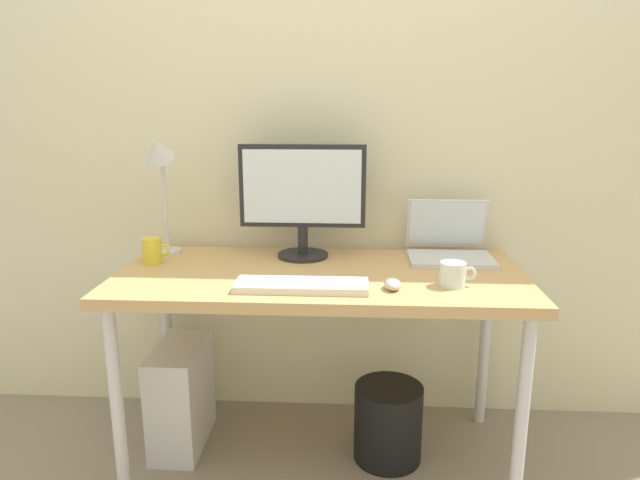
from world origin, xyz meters
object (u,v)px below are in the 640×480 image
(keyboard, at_px, (302,286))
(glass_cup, at_px, (453,274))
(laptop, at_px, (449,244))
(desk_lamp, at_px, (160,169))
(desk, at_px, (320,289))
(computer_tower, at_px, (181,395))
(coffee_mug, at_px, (153,251))
(monitor, at_px, (302,195))
(mouse, at_px, (393,284))
(wastebasket, at_px, (388,422))

(keyboard, distance_m, glass_cup, 0.51)
(laptop, distance_m, keyboard, 0.69)
(laptop, relative_size, desk_lamp, 0.66)
(desk, relative_size, computer_tower, 3.51)
(computer_tower, bearing_deg, laptop, 9.80)
(coffee_mug, bearing_deg, monitor, 12.16)
(laptop, xyz_separation_m, keyboard, (-0.55, -0.41, -0.05))
(desk, height_order, monitor, monitor)
(laptop, distance_m, mouse, 0.47)
(desk, distance_m, computer_tower, 0.73)
(monitor, xyz_separation_m, glass_cup, (0.53, -0.33, -0.21))
(mouse, xyz_separation_m, coffee_mug, (-0.89, 0.26, 0.03))
(laptop, distance_m, coffee_mug, 1.15)
(coffee_mug, bearing_deg, glass_cup, -10.94)
(mouse, height_order, coffee_mug, coffee_mug)
(wastebasket, bearing_deg, coffee_mug, 174.25)
(coffee_mug, height_order, wastebasket, coffee_mug)
(laptop, bearing_deg, wastebasket, -135.22)
(keyboard, xyz_separation_m, glass_cup, (0.50, 0.06, 0.03))
(mouse, bearing_deg, desk_lamp, 156.80)
(desk, xyz_separation_m, monitor, (-0.08, 0.20, 0.32))
(coffee_mug, bearing_deg, computer_tower, -24.98)
(desk, xyz_separation_m, desk_lamp, (-0.64, 0.20, 0.41))
(desk_lamp, bearing_deg, mouse, -23.20)
(laptop, distance_m, glass_cup, 0.36)
(desk, relative_size, desk_lamp, 3.03)
(desk_lamp, relative_size, mouse, 5.41)
(monitor, distance_m, wastebasket, 0.94)
(desk, height_order, glass_cup, glass_cup)
(desk, bearing_deg, keyboard, -104.48)
(coffee_mug, distance_m, wastebasket, 1.12)
(monitor, relative_size, glass_cup, 4.01)
(desk, distance_m, glass_cup, 0.48)
(desk_lamp, bearing_deg, glass_cup, -17.06)
(desk_lamp, height_order, coffee_mug, desk_lamp)
(keyboard, bearing_deg, mouse, 2.96)
(desk_lamp, xyz_separation_m, glass_cup, (1.09, -0.33, -0.31))
(laptop, height_order, wastebasket, laptop)
(keyboard, bearing_deg, computer_tower, 155.36)
(keyboard, height_order, wastebasket, keyboard)
(mouse, relative_size, glass_cup, 0.74)
(desk, height_order, laptop, laptop)
(wastebasket, bearing_deg, desk_lamp, 166.63)
(desk_lamp, height_order, wastebasket, desk_lamp)
(coffee_mug, relative_size, glass_cup, 0.87)
(monitor, xyz_separation_m, wastebasket, (0.34, -0.21, -0.85))
(computer_tower, bearing_deg, monitor, 18.81)
(laptop, relative_size, computer_tower, 0.76)
(monitor, bearing_deg, desk, -68.32)
(glass_cup, distance_m, wastebasket, 0.68)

